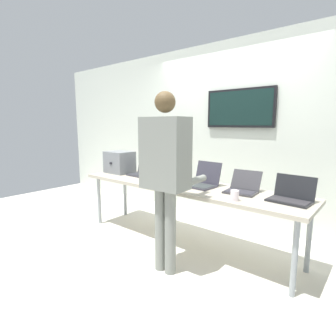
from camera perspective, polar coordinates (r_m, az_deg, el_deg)
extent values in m
cube|color=beige|center=(3.48, 3.16, -15.84)|extent=(8.00, 8.00, 0.04)
cube|color=silver|center=(4.12, 12.80, 7.18)|extent=(8.00, 0.06, 2.64)
cube|color=black|center=(3.99, 15.00, 12.17)|extent=(1.00, 0.05, 0.54)
cube|color=black|center=(3.98, 14.90, 12.19)|extent=(0.94, 0.02, 0.48)
cube|color=#B2A994|center=(3.23, 3.28, -3.84)|extent=(2.89, 0.70, 0.04)
cylinder|color=#90989C|center=(4.10, -14.41, -6.67)|extent=(0.05, 0.05, 0.70)
cylinder|color=#90989C|center=(2.59, 25.32, -16.86)|extent=(0.05, 0.05, 0.70)
cylinder|color=#90989C|center=(4.39, -9.11, -5.40)|extent=(0.05, 0.05, 0.70)
cylinder|color=#90989C|center=(3.04, 27.75, -13.11)|extent=(0.05, 0.05, 0.70)
cube|color=gray|center=(4.05, -10.24, 1.25)|extent=(0.38, 0.32, 0.32)
cube|color=black|center=(3.94, -12.08, 0.99)|extent=(0.04, 0.01, 0.03)
cube|color=#39383F|center=(3.76, -5.84, -1.55)|extent=(0.37, 0.24, 0.02)
cube|color=#2F3135|center=(3.75, -5.97, -1.39)|extent=(0.34, 0.19, 0.00)
cube|color=#39383F|center=(3.83, -4.38, 0.46)|extent=(0.37, 0.07, 0.22)
cube|color=#225234|center=(3.83, -4.35, 0.45)|extent=(0.34, 0.06, 0.19)
cube|color=#B0ADB4|center=(3.41, -0.47, -2.62)|extent=(0.35, 0.25, 0.02)
cube|color=#292B2D|center=(3.40, -0.60, -2.46)|extent=(0.32, 0.20, 0.00)
cube|color=#B0ADB4|center=(3.49, 1.04, -0.26)|extent=(0.34, 0.06, 0.23)
cube|color=white|center=(3.49, 1.07, -0.26)|extent=(0.31, 0.05, 0.20)
cube|color=#373641|center=(3.11, 6.76, -3.84)|extent=(0.34, 0.28, 0.02)
cube|color=#303535|center=(3.10, 6.62, -3.67)|extent=(0.31, 0.23, 0.00)
cube|color=#373641|center=(3.22, 8.55, -0.96)|extent=(0.33, 0.09, 0.26)
cube|color=#3B4980|center=(3.22, 8.58, -0.96)|extent=(0.31, 0.08, 0.23)
cube|color=#373539|center=(2.91, 15.10, -5.04)|extent=(0.33, 0.25, 0.02)
cube|color=#2E2D35|center=(2.90, 15.03, -4.86)|extent=(0.30, 0.20, 0.00)
cube|color=#373539|center=(3.04, 16.28, -2.41)|extent=(0.32, 0.14, 0.20)
cube|color=#23523E|center=(3.04, 16.30, -2.43)|extent=(0.29, 0.12, 0.17)
cube|color=black|center=(2.73, 24.29, -6.49)|extent=(0.39, 0.25, 0.02)
cube|color=#2F2D30|center=(2.72, 24.22, -6.30)|extent=(0.35, 0.20, 0.00)
cube|color=black|center=(2.83, 25.38, -3.59)|extent=(0.37, 0.08, 0.22)
cube|color=white|center=(2.83, 25.40, -3.60)|extent=(0.34, 0.07, 0.19)
cylinder|color=gray|center=(2.74, -1.64, -12.82)|extent=(0.12, 0.12, 0.85)
cylinder|color=gray|center=(2.67, 0.49, -13.42)|extent=(0.12, 0.12, 0.85)
cube|color=gray|center=(2.52, -0.61, 3.13)|extent=(0.45, 0.28, 0.67)
sphere|color=brown|center=(2.51, -0.63, 13.84)|extent=(0.19, 0.19, 0.19)
cylinder|color=gray|center=(2.89, 0.29, -1.83)|extent=(0.09, 0.32, 0.07)
cylinder|color=gray|center=(2.71, 5.92, -2.62)|extent=(0.09, 0.32, 0.07)
cylinder|color=white|center=(2.62, 13.98, -5.68)|extent=(0.08, 0.08, 0.10)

